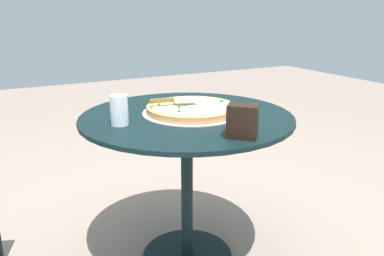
% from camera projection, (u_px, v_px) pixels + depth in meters
% --- Properties ---
extents(patio_table, '(0.94, 0.94, 0.73)m').
position_uv_depth(patio_table, '(187.00, 149.00, 1.73)').
color(patio_table, black).
rests_on(patio_table, ground).
extents(pizza_on_tray, '(0.44, 0.44, 0.05)m').
position_uv_depth(pizza_on_tray, '(192.00, 109.00, 1.71)').
color(pizza_on_tray, silver).
rests_on(pizza_on_tray, patio_table).
extents(pizza_server, '(0.10, 0.22, 0.02)m').
position_uv_depth(pizza_server, '(173.00, 101.00, 1.69)').
color(pizza_server, silver).
rests_on(pizza_server, pizza_on_tray).
extents(drinking_cup, '(0.07, 0.07, 0.12)m').
position_uv_depth(drinking_cup, '(119.00, 110.00, 1.52)').
color(drinking_cup, silver).
rests_on(drinking_cup, patio_table).
extents(napkin_dispenser, '(0.13, 0.13, 0.12)m').
position_uv_depth(napkin_dispenser, '(243.00, 121.00, 1.37)').
color(napkin_dispenser, black).
rests_on(napkin_dispenser, patio_table).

